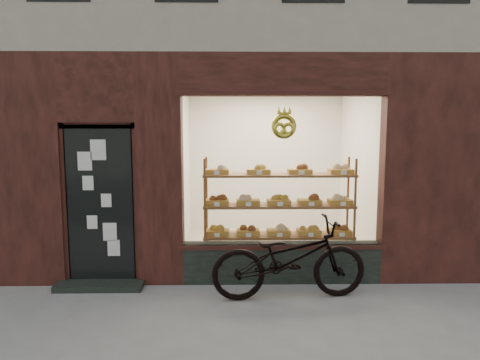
{
  "coord_description": "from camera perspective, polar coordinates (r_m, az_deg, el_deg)",
  "views": [
    {
      "loc": [
        -0.22,
        -3.62,
        2.13
      ],
      "look_at": [
        -0.13,
        2.0,
        1.44
      ],
      "focal_mm": 32.0,
      "sensor_mm": 36.0,
      "label": 1
    }
  ],
  "objects": [
    {
      "name": "bicycle",
      "position": [
        5.46,
        6.58,
        -10.37
      ],
      "size": [
        1.99,
        0.85,
        1.02
      ],
      "primitive_type": "imported",
      "rotation": [
        0.0,
        0.0,
        1.66
      ],
      "color": "black",
      "rests_on": "ground"
    },
    {
      "name": "display_shelf",
      "position": [
        6.33,
        5.17,
        -4.64
      ],
      "size": [
        2.2,
        0.45,
        1.7
      ],
      "color": "brown",
      "rests_on": "ground"
    }
  ]
}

